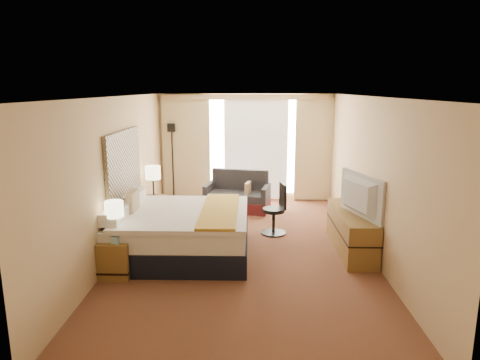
{
  "coord_description": "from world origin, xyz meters",
  "views": [
    {
      "loc": [
        0.09,
        -6.96,
        2.74
      ],
      "look_at": [
        -0.07,
        0.4,
        1.14
      ],
      "focal_mm": 32.0,
      "sensor_mm": 36.0,
      "label": 1
    }
  ],
  "objects_px": {
    "nightstand_right": "(154,210)",
    "lamp_right": "(153,173)",
    "bed": "(180,231)",
    "desk_chair": "(276,212)",
    "lamp_left": "(114,210)",
    "floor_lamp": "(172,146)",
    "media_dresser": "(351,231)",
    "nightstand_left": "(117,257)",
    "television": "(355,196)",
    "loveseat": "(238,197)"
  },
  "relations": [
    {
      "from": "bed",
      "to": "loveseat",
      "type": "height_order",
      "value": "bed"
    },
    {
      "from": "nightstand_left",
      "to": "desk_chair",
      "type": "bearing_deg",
      "value": 37.58
    },
    {
      "from": "floor_lamp",
      "to": "desk_chair",
      "type": "distance_m",
      "value": 3.54
    },
    {
      "from": "media_dresser",
      "to": "lamp_right",
      "type": "relative_size",
      "value": 2.77
    },
    {
      "from": "nightstand_right",
      "to": "desk_chair",
      "type": "bearing_deg",
      "value": -13.42
    },
    {
      "from": "nightstand_left",
      "to": "media_dresser",
      "type": "bearing_deg",
      "value": 15.84
    },
    {
      "from": "television",
      "to": "loveseat",
      "type": "bearing_deg",
      "value": 17.42
    },
    {
      "from": "media_dresser",
      "to": "television",
      "type": "xyz_separation_m",
      "value": [
        -0.05,
        -0.3,
        0.7
      ]
    },
    {
      "from": "media_dresser",
      "to": "lamp_right",
      "type": "height_order",
      "value": "lamp_right"
    },
    {
      "from": "nightstand_left",
      "to": "television",
      "type": "distance_m",
      "value": 3.8
    },
    {
      "from": "lamp_left",
      "to": "lamp_right",
      "type": "height_order",
      "value": "lamp_right"
    },
    {
      "from": "bed",
      "to": "loveseat",
      "type": "bearing_deg",
      "value": 71.67
    },
    {
      "from": "bed",
      "to": "floor_lamp",
      "type": "relative_size",
      "value": 1.17
    },
    {
      "from": "desk_chair",
      "to": "television",
      "type": "distance_m",
      "value": 1.76
    },
    {
      "from": "desk_chair",
      "to": "television",
      "type": "xyz_separation_m",
      "value": [
        1.17,
        -1.16,
        0.61
      ]
    },
    {
      "from": "nightstand_right",
      "to": "media_dresser",
      "type": "xyz_separation_m",
      "value": [
        3.7,
        -1.45,
        0.07
      ]
    },
    {
      "from": "nightstand_left",
      "to": "loveseat",
      "type": "distance_m",
      "value": 3.93
    },
    {
      "from": "media_dresser",
      "to": "bed",
      "type": "xyz_separation_m",
      "value": [
        -2.89,
        -0.22,
        0.05
      ]
    },
    {
      "from": "nightstand_right",
      "to": "television",
      "type": "relative_size",
      "value": 0.46
    },
    {
      "from": "desk_chair",
      "to": "bed",
      "type": "bearing_deg",
      "value": -157.89
    },
    {
      "from": "floor_lamp",
      "to": "television",
      "type": "bearing_deg",
      "value": -45.29
    },
    {
      "from": "lamp_left",
      "to": "floor_lamp",
      "type": "bearing_deg",
      "value": 88.72
    },
    {
      "from": "nightstand_left",
      "to": "media_dresser",
      "type": "distance_m",
      "value": 3.85
    },
    {
      "from": "nightstand_right",
      "to": "lamp_left",
      "type": "bearing_deg",
      "value": -90.3
    },
    {
      "from": "nightstand_right",
      "to": "nightstand_left",
      "type": "bearing_deg",
      "value": -90.0
    },
    {
      "from": "loveseat",
      "to": "lamp_left",
      "type": "height_order",
      "value": "lamp_left"
    },
    {
      "from": "nightstand_left",
      "to": "television",
      "type": "height_order",
      "value": "television"
    },
    {
      "from": "nightstand_left",
      "to": "floor_lamp",
      "type": "relative_size",
      "value": 0.29
    },
    {
      "from": "nightstand_left",
      "to": "loveseat",
      "type": "relative_size",
      "value": 0.36
    },
    {
      "from": "nightstand_left",
      "to": "bed",
      "type": "bearing_deg",
      "value": 45.87
    },
    {
      "from": "floor_lamp",
      "to": "television",
      "type": "xyz_separation_m",
      "value": [
        3.57,
        -3.6,
        -0.3
      ]
    },
    {
      "from": "desk_chair",
      "to": "television",
      "type": "height_order",
      "value": "television"
    },
    {
      "from": "nightstand_left",
      "to": "television",
      "type": "relative_size",
      "value": 0.46
    },
    {
      "from": "bed",
      "to": "floor_lamp",
      "type": "bearing_deg",
      "value": 101.64
    },
    {
      "from": "bed",
      "to": "desk_chair",
      "type": "relative_size",
      "value": 2.27
    },
    {
      "from": "media_dresser",
      "to": "loveseat",
      "type": "relative_size",
      "value": 1.16
    },
    {
      "from": "nightstand_right",
      "to": "floor_lamp",
      "type": "relative_size",
      "value": 0.29
    },
    {
      "from": "television",
      "to": "lamp_right",
      "type": "bearing_deg",
      "value": 47.07
    },
    {
      "from": "desk_chair",
      "to": "media_dresser",
      "type": "bearing_deg",
      "value": -45.77
    },
    {
      "from": "nightstand_right",
      "to": "lamp_left",
      "type": "distance_m",
      "value": 2.56
    },
    {
      "from": "bed",
      "to": "lamp_right",
      "type": "bearing_deg",
      "value": 115.67
    },
    {
      "from": "nightstand_right",
      "to": "lamp_right",
      "type": "distance_m",
      "value": 0.78
    },
    {
      "from": "lamp_left",
      "to": "loveseat",
      "type": "bearing_deg",
      "value": 63.81
    },
    {
      "from": "desk_chair",
      "to": "television",
      "type": "relative_size",
      "value": 0.81
    },
    {
      "from": "television",
      "to": "desk_chair",
      "type": "bearing_deg",
      "value": 27.79
    },
    {
      "from": "nightstand_right",
      "to": "lamp_left",
      "type": "relative_size",
      "value": 0.96
    },
    {
      "from": "television",
      "to": "lamp_left",
      "type": "bearing_deg",
      "value": 83.38
    },
    {
      "from": "bed",
      "to": "lamp_left",
      "type": "bearing_deg",
      "value": -136.26
    },
    {
      "from": "floor_lamp",
      "to": "television",
      "type": "relative_size",
      "value": 1.58
    },
    {
      "from": "bed",
      "to": "lamp_right",
      "type": "xyz_separation_m",
      "value": [
        -0.79,
        1.65,
        0.66
      ]
    }
  ]
}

